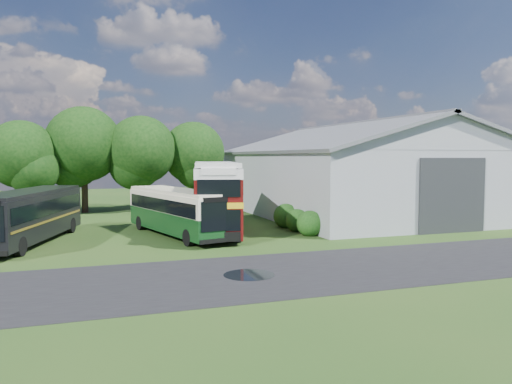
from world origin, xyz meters
name	(u,v)px	position (x,y,z in m)	size (l,w,h in m)	color
ground	(259,259)	(0.00, 0.00, 0.00)	(120.00, 120.00, 0.00)	#1C3D13
asphalt_road	(343,268)	(3.00, -3.00, 0.00)	(60.00, 8.00, 0.02)	black
puddle	(249,275)	(-1.50, -3.00, 0.00)	(2.20, 2.20, 0.01)	black
storage_shed	(358,167)	(15.00, 15.98, 4.17)	(18.80, 24.80, 8.15)	gray
tree_left_b	(21,155)	(-13.00, 23.50, 5.25)	(5.78, 5.78, 8.16)	black
tree_mid	(84,144)	(-8.00, 24.80, 6.18)	(6.80, 6.80, 9.60)	black
tree_right_a	(141,150)	(-3.00, 23.80, 5.69)	(6.26, 6.26, 8.83)	black
tree_right_b	(193,153)	(2.00, 24.60, 5.44)	(5.98, 5.98, 8.45)	black
shrub_front	(310,236)	(5.60, 6.00, 0.00)	(1.70, 1.70, 1.70)	#194714
shrub_mid	(297,231)	(5.60, 8.00, 0.00)	(1.60, 1.60, 1.60)	#194714
shrub_back	(286,227)	(5.60, 10.00, 0.00)	(1.80, 1.80, 1.80)	#194714
bus_green_single	(178,211)	(-2.44, 8.72, 1.58)	(5.08, 11.06, 2.97)	black
bus_maroon_double	(216,198)	(0.16, 9.04, 2.35)	(5.10, 11.29, 4.70)	black
bus_dark_single	(29,215)	(-11.15, 8.82, 1.65)	(5.71, 11.50, 3.10)	black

